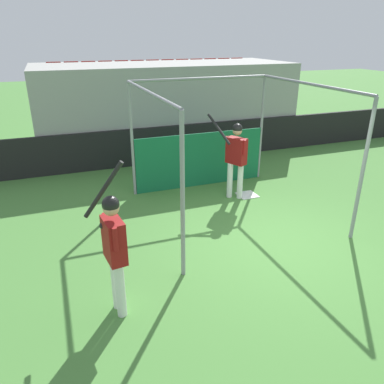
# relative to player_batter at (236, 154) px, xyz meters

# --- Properties ---
(ground_plane) EXTENTS (60.00, 60.00, 0.00)m
(ground_plane) POSITION_rel_player_batter_xyz_m (-0.22, -2.22, -1.08)
(ground_plane) COLOR #477F38
(outfield_wall) EXTENTS (24.00, 0.12, 1.09)m
(outfield_wall) POSITION_rel_player_batter_xyz_m (-0.22, 3.15, -0.53)
(outfield_wall) COLOR black
(outfield_wall) RESTS_ON ground
(bleacher_section) EXTENTS (8.15, 3.20, 2.77)m
(bleacher_section) POSITION_rel_player_batter_xyz_m (-0.22, 4.81, 0.30)
(bleacher_section) COLOR #9E9E99
(bleacher_section) RESTS_ON ground
(batting_cage) EXTENTS (3.46, 3.60, 2.67)m
(batting_cage) POSITION_rel_player_batter_xyz_m (-0.45, 0.40, 0.10)
(batting_cage) COLOR gray
(batting_cage) RESTS_ON ground
(home_plate) EXTENTS (0.44, 0.44, 0.02)m
(home_plate) POSITION_rel_player_batter_xyz_m (0.36, -0.00, -1.07)
(home_plate) COLOR white
(home_plate) RESTS_ON ground
(player_batter) EXTENTS (0.73, 0.78, 1.94)m
(player_batter) POSITION_rel_player_batter_xyz_m (0.00, 0.00, 0.00)
(player_batter) COLOR white
(player_batter) RESTS_ON ground
(player_waiting) EXTENTS (0.58, 0.75, 2.10)m
(player_waiting) POSITION_rel_player_batter_xyz_m (-3.27, -3.00, -0.02)
(player_waiting) COLOR white
(player_waiting) RESTS_ON ground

